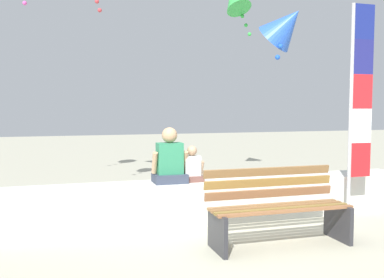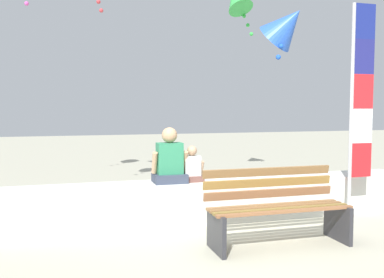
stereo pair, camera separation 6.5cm
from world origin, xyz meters
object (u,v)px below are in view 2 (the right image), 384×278
at_px(park_bench, 276,209).
at_px(kite_blue, 287,25).
at_px(flag_banner, 359,100).
at_px(person_child, 192,167).
at_px(person_adult, 170,161).

bearing_deg(park_bench, kite_blue, 59.58).
relative_size(flag_banner, kite_blue, 2.86).
bearing_deg(kite_blue, park_bench, -120.42).
distance_m(person_child, kite_blue, 2.86).
bearing_deg(flag_banner, kite_blue, 111.79).
distance_m(flag_banner, kite_blue, 1.79).
xyz_separation_m(park_bench, person_child, (-0.67, 1.26, 0.35)).
xyz_separation_m(person_adult, person_child, (0.32, 0.00, -0.10)).
distance_m(park_bench, person_child, 1.47).
bearing_deg(person_adult, flag_banner, -13.46).
bearing_deg(person_adult, kite_blue, 16.01).
distance_m(park_bench, person_adult, 1.67).
relative_size(person_adult, person_child, 1.52).
height_order(person_adult, flag_banner, flag_banner).
distance_m(person_adult, person_child, 0.34).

